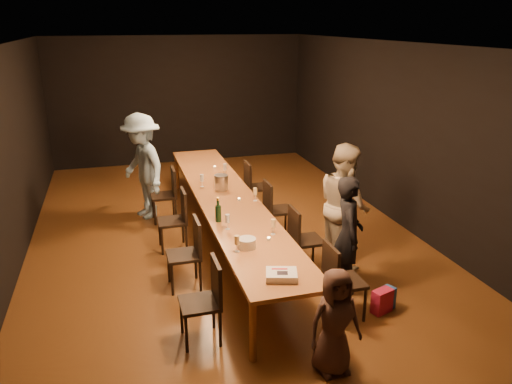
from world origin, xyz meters
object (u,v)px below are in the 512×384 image
object	(u,v)px
chair_left_0	(200,302)
chair_left_1	(183,254)
chair_left_2	(172,220)
woman_birthday	(348,235)
chair_right_2	(279,209)
man_blue	(143,166)
table	(227,200)
birthday_cake	(281,275)
ice_bucket	(221,182)
woman_tan	(344,204)
plate_stack	(247,243)
chair_left_3	(163,195)
chair_right_0	(345,281)
child	(335,322)
chair_right_1	(307,239)
chair_right_3	(258,186)
champagne_bottle	(218,210)

from	to	relation	value
chair_left_0	chair_left_1	world-z (taller)	same
chair_left_2	woman_birthday	world-z (taller)	woman_birthday
chair_right_2	man_blue	distance (m)	2.54
table	woman_birthday	world-z (taller)	woman_birthday
birthday_cake	woman_birthday	bearing A→B (deg)	51.48
table	ice_bucket	world-z (taller)	ice_bucket
woman_tan	plate_stack	xyz separation A→B (m)	(-1.62, -0.75, -0.06)
chair_left_3	man_blue	size ratio (longest dim) A/B	0.50
chair_right_0	woman_tan	bearing A→B (deg)	155.74
woman_tan	child	bearing A→B (deg)	153.76
chair_right_0	ice_bucket	size ratio (longest dim) A/B	3.81
chair_left_1	plate_stack	distance (m)	0.98
table	birthday_cake	bearing A→B (deg)	-90.21
chair_right_1	birthday_cake	bearing A→B (deg)	-31.02
chair_right_3	chair_right_2	bearing A→B (deg)	-0.00
chair_right_1	man_blue	world-z (taller)	man_blue
chair_left_1	birthday_cake	size ratio (longest dim) A/B	2.41
woman_birthday	man_blue	xyz separation A→B (m)	(-2.30, 3.32, 0.16)
chair_left_1	man_blue	bearing A→B (deg)	6.36
plate_stack	ice_bucket	size ratio (longest dim) A/B	0.89
chair_right_2	ice_bucket	world-z (taller)	ice_bucket
chair_right_0	man_blue	xyz separation A→B (m)	(-2.00, 3.89, 0.46)
chair_left_1	chair_left_3	size ratio (longest dim) A/B	1.00
man_blue	birthday_cake	bearing A→B (deg)	-6.50
woman_birthday	champagne_bottle	xyz separation A→B (m)	(-1.47, 0.92, 0.15)
birthday_cake	champagne_bottle	size ratio (longest dim) A/B	1.13
chair_left_3	chair_right_1	bearing A→B (deg)	-144.69
woman_birthday	plate_stack	distance (m)	1.32
woman_birthday	woman_tan	world-z (taller)	woman_tan
plate_stack	ice_bucket	xyz separation A→B (m)	(0.17, 2.20, 0.06)
birthday_cake	chair_left_0	bearing A→B (deg)	-178.40
chair_right_3	birthday_cake	world-z (taller)	chair_right_3
chair_left_2	plate_stack	bearing A→B (deg)	-159.37
chair_left_1	woman_tan	world-z (taller)	woman_tan
champagne_bottle	chair_left_3	bearing A→B (deg)	104.07
chair_left_3	chair_left_2	bearing A→B (deg)	-180.00
chair_right_0	chair_left_0	world-z (taller)	same
chair_left_0	chair_right_1	bearing A→B (deg)	-54.78
chair_left_1	ice_bucket	bearing A→B (deg)	-28.23
table	chair_left_3	xyz separation A→B (m)	(-0.85, 1.20, -0.24)
chair_right_2	woman_birthday	world-z (taller)	woman_birthday
table	chair_left_0	distance (m)	2.56
child	birthday_cake	world-z (taller)	child
chair_left_3	birthday_cake	size ratio (longest dim) A/B	2.41
child	ice_bucket	world-z (taller)	child
chair_left_3	plate_stack	world-z (taller)	chair_left_3
table	champagne_bottle	world-z (taller)	champagne_bottle
chair_right_2	birthday_cake	distance (m)	2.79
chair_right_1	champagne_bottle	world-z (taller)	champagne_bottle
woman_birthday	chair_right_2	bearing A→B (deg)	25.81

